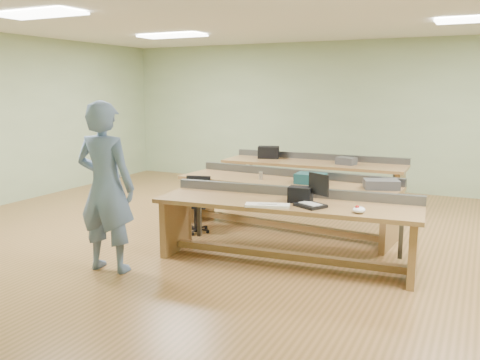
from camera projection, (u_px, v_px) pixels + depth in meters
The scene contains 22 objects.
floor at pixel (267, 236), 7.14m from camera, with size 10.00×10.00×0.00m, color olive.
ceiling at pixel (269, 14), 6.61m from camera, with size 10.00×10.00×0.00m, color silver.
wall_back at pixel (344, 115), 10.41m from camera, with size 10.00×0.04×3.00m, color #9DB489.
wall_front at pixel (32, 174), 3.34m from camera, with size 10.00×0.04×3.00m, color #9DB489.
wall_left at pixel (9, 120), 9.03m from camera, with size 0.04×8.00×3.00m, color #9DB489.
fluor_panels at pixel (269, 17), 6.61m from camera, with size 6.20×3.50×0.03m.
workbench_front at pixel (286, 217), 5.97m from camera, with size 3.14×1.10×0.86m.
workbench_mid at pixel (287, 193), 7.31m from camera, with size 3.23×1.05×0.86m.
workbench_back at pixel (313, 172), 9.13m from camera, with size 3.26×0.93×0.86m.
person at pixel (106, 187), 5.66m from camera, with size 0.70×0.46×1.93m, color slate.
laptop_base at pixel (310, 205), 5.66m from camera, with size 0.31×0.25×0.03m, color black.
laptop_screen at pixel (319, 184), 5.69m from camera, with size 0.31×0.01×0.24m, color black.
keyboard at pixel (267, 205), 5.67m from camera, with size 0.49×0.16×0.03m, color silver.
trackball_mouse at pixel (359, 210), 5.38m from camera, with size 0.13×0.16×0.07m, color white.
camera_bag at pixel (300, 195), 5.86m from camera, with size 0.27×0.17×0.18m, color black.
task_chair at pixel (196, 212), 7.35m from camera, with size 0.53×0.53×0.79m.
parts_bin_teal at pixel (311, 178), 7.04m from camera, with size 0.40×0.30×0.14m, color #143D43.
parts_bin_grey at pixel (381, 184), 6.66m from camera, with size 0.44×0.28×0.12m, color #37373A.
mug at pixel (298, 178), 7.16m from camera, with size 0.13×0.13×0.10m, color #37373A.
drinks_can at pixel (261, 176), 7.34m from camera, with size 0.06×0.06×0.11m, color #B4B5B9.
storage_box_back at pixel (269, 152), 9.56m from camera, with size 0.39×0.28×0.22m, color black.
tray_back at pixel (346, 161), 8.78m from camera, with size 0.32×0.23×0.13m, color #37373A.
Camera 1 is at (2.68, -6.36, 2.06)m, focal length 38.00 mm.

